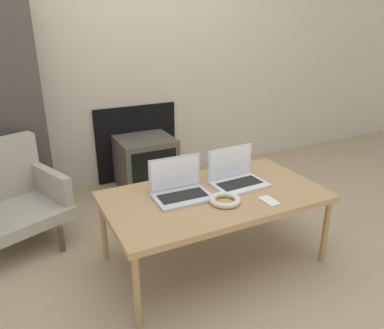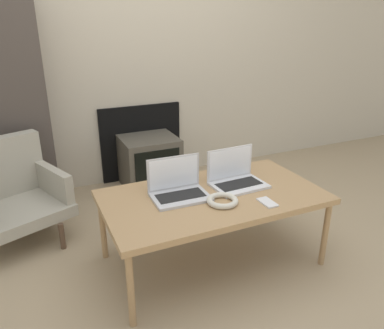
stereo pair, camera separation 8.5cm
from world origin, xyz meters
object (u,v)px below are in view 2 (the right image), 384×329
(laptop_left, at_px, (178,188))
(phone, at_px, (267,202))
(laptop_right, at_px, (236,177))
(headphones, at_px, (222,201))
(tv, at_px, (150,162))
(armchair, at_px, (11,190))

(laptop_left, bearing_deg, phone, -33.75)
(laptop_right, xyz_separation_m, headphones, (-0.20, -0.19, -0.03))
(headphones, height_order, tv, headphones)
(headphones, xyz_separation_m, phone, (0.23, -0.10, -0.01))
(tv, distance_m, armchair, 1.19)
(laptop_left, xyz_separation_m, headphones, (0.19, -0.19, -0.03))
(armchair, bearing_deg, headphones, -62.55)
(phone, xyz_separation_m, tv, (-0.21, 1.47, -0.24))
(laptop_right, relative_size, armchair, 0.46)
(phone, distance_m, armchair, 1.70)
(laptop_left, xyz_separation_m, laptop_right, (0.39, -0.00, 0.00))
(laptop_right, xyz_separation_m, armchair, (-1.29, 0.76, -0.16))
(phone, bearing_deg, headphones, 155.79)
(laptop_left, height_order, armchair, same)
(tv, relative_size, armchair, 0.66)
(laptop_right, bearing_deg, tv, 96.24)
(laptop_left, relative_size, tv, 0.69)
(tv, bearing_deg, phone, -81.85)
(laptop_right, height_order, tv, laptop_right)
(armchair, bearing_deg, laptop_left, -61.39)
(laptop_left, distance_m, headphones, 0.27)
(laptop_left, bearing_deg, laptop_right, 1.80)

